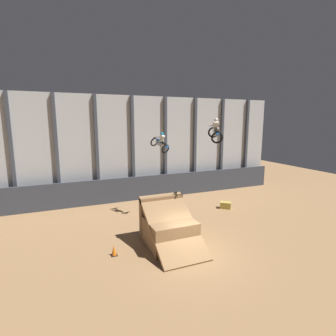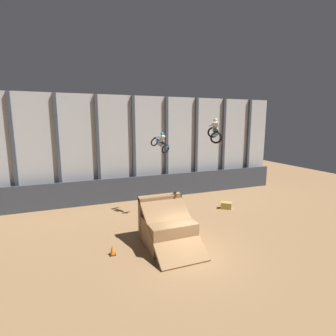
% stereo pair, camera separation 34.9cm
% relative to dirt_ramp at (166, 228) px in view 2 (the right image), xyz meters
% --- Properties ---
extents(ground_plane, '(60.00, 60.00, 0.00)m').
position_rel_dirt_ramp_xyz_m(ground_plane, '(0.73, -1.87, -1.00)').
color(ground_plane, '#9E754C').
extents(arena_back_wall, '(32.00, 0.40, 9.88)m').
position_rel_dirt_ramp_xyz_m(arena_back_wall, '(0.73, 10.51, 3.94)').
color(arena_back_wall, silver).
rests_on(arena_back_wall, ground_plane).
extents(lower_barrier, '(31.36, 0.20, 2.28)m').
position_rel_dirt_ramp_xyz_m(lower_barrier, '(0.73, 9.52, 0.14)').
color(lower_barrier, '#383D47').
rests_on(lower_barrier, ground_plane).
extents(dirt_ramp, '(2.85, 4.36, 2.90)m').
position_rel_dirt_ramp_xyz_m(dirt_ramp, '(0.00, 0.00, 0.00)').
color(dirt_ramp, '#966F48').
rests_on(dirt_ramp, ground_plane).
extents(rider_bike_left_air, '(1.25, 1.89, 1.65)m').
position_rel_dirt_ramp_xyz_m(rider_bike_left_air, '(1.42, 4.81, 4.85)').
color(rider_bike_left_air, black).
extents(rider_bike_right_air, '(1.31, 1.85, 1.58)m').
position_rel_dirt_ramp_xyz_m(rider_bike_right_air, '(3.30, 0.08, 5.85)').
color(rider_bike_right_air, black).
extents(traffic_cone_near_ramp, '(0.36, 0.36, 0.58)m').
position_rel_dirt_ramp_xyz_m(traffic_cone_near_ramp, '(-3.41, -0.26, -0.72)').
color(traffic_cone_near_ramp, black).
rests_on(traffic_cone_near_ramp, ground_plane).
extents(traffic_cone_arena_edge, '(0.36, 0.36, 0.58)m').
position_rel_dirt_ramp_xyz_m(traffic_cone_arena_edge, '(2.16, 3.74, -0.72)').
color(traffic_cone_arena_edge, black).
rests_on(traffic_cone_arena_edge, ground_plane).
extents(hay_bale_trackside, '(1.08, 1.03, 0.57)m').
position_rel_dirt_ramp_xyz_m(hay_bale_trackside, '(7.20, 4.10, -0.72)').
color(hay_bale_trackside, '#CCB751').
rests_on(hay_bale_trackside, ground_plane).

